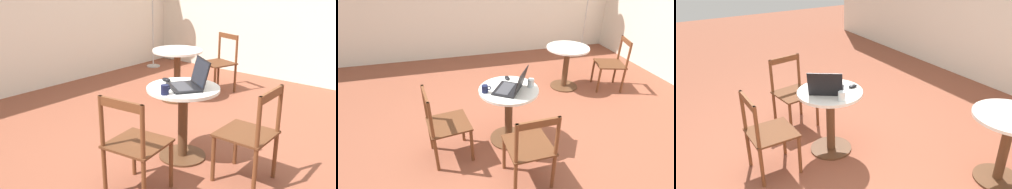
# 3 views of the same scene
# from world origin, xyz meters

# --- Properties ---
(ground_plane) EXTENTS (16.00, 16.00, 0.00)m
(ground_plane) POSITION_xyz_m (0.00, 0.00, 0.00)
(ground_plane) COLOR brown
(wall_back) EXTENTS (9.40, 0.06, 2.70)m
(wall_back) POSITION_xyz_m (0.00, 3.23, 1.35)
(wall_back) COLOR silver
(wall_back) RESTS_ON ground_plane
(cafe_table_near) EXTENTS (0.69, 0.69, 0.72)m
(cafe_table_near) POSITION_xyz_m (-0.01, 0.15, 0.50)
(cafe_table_near) COLOR #51331E
(cafe_table_near) RESTS_ON ground_plane
(cafe_table_mid) EXTENTS (0.69, 0.69, 0.72)m
(cafe_table_mid) POSITION_xyz_m (1.30, 1.29, 0.50)
(cafe_table_mid) COLOR #51331E
(cafe_table_mid) RESTS_ON ground_plane
(chair_near_front) EXTENTS (0.45, 0.45, 0.86)m
(chair_near_front) POSITION_xyz_m (0.01, -0.56, 0.44)
(chair_near_front) COLOR brown
(chair_near_front) RESTS_ON ground_plane
(chair_near_left) EXTENTS (0.50, 0.50, 0.86)m
(chair_near_left) POSITION_xyz_m (-0.76, 0.04, 0.44)
(chair_near_left) COLOR brown
(chair_near_left) RESTS_ON ground_plane
(chair_mid_right) EXTENTS (0.55, 0.55, 0.86)m
(chair_mid_right) POSITION_xyz_m (2.03, 1.06, 0.44)
(chair_mid_right) COLOR brown
(chair_mid_right) RESTS_ON ground_plane
(laptop) EXTENTS (0.46, 0.47, 0.27)m
(laptop) POSITION_xyz_m (0.01, 0.10, 0.77)
(laptop) COLOR black
(laptop) RESTS_ON cafe_table_near
(mouse) EXTENTS (0.06, 0.10, 0.03)m
(mouse) POSITION_xyz_m (0.04, 0.40, 0.73)
(mouse) COLOR black
(mouse) RESTS_ON cafe_table_near
(mug) EXTENTS (0.11, 0.07, 0.09)m
(mug) POSITION_xyz_m (-0.28, 0.14, 0.76)
(mug) COLOR #141938
(mug) RESTS_ON cafe_table_near
(drinking_glass) EXTENTS (0.07, 0.07, 0.09)m
(drinking_glass) POSITION_xyz_m (0.25, 0.14, 0.76)
(drinking_glass) COLOR silver
(drinking_glass) RESTS_ON cafe_table_near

